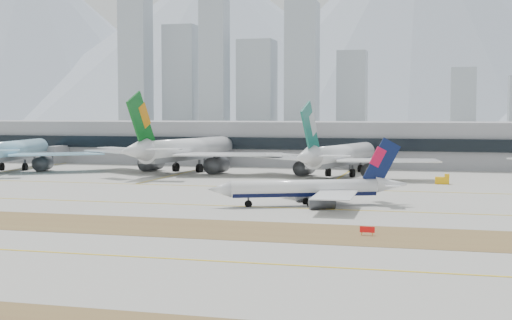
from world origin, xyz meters
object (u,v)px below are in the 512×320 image
(widebody_korean, at_px, (12,152))
(widebody_cathay, at_px, (339,157))
(widebody_eva, at_px, (186,151))
(taxiing_airliner, at_px, (311,189))
(terminal, at_px, (306,142))

(widebody_korean, bearing_deg, widebody_cathay, -98.46)
(widebody_eva, bearing_deg, widebody_cathay, -84.85)
(taxiing_airliner, distance_m, terminal, 117.22)
(taxiing_airliner, distance_m, widebody_eva, 85.61)
(widebody_korean, relative_size, widebody_cathay, 1.04)
(terminal, bearing_deg, taxiing_airliner, -79.12)
(widebody_cathay, bearing_deg, terminal, 33.23)
(widebody_korean, xyz_separation_m, terminal, (83.75, 54.93, 1.61))
(widebody_korean, bearing_deg, widebody_eva, -91.86)
(widebody_eva, bearing_deg, widebody_korean, 109.37)
(widebody_eva, bearing_deg, taxiing_airliner, -132.77)
(widebody_korean, distance_m, widebody_eva, 55.41)
(taxiing_airliner, height_order, widebody_eva, widebody_eva)
(taxiing_airliner, relative_size, widebody_cathay, 0.64)
(terminal, bearing_deg, widebody_eva, -121.99)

